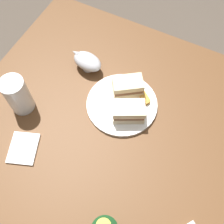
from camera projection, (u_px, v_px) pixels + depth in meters
name	position (u px, v px, depth m)	size (l,w,h in m)	color
ground_plane	(106.00, 179.00, 1.59)	(6.00, 6.00, 0.00)	#4C4238
dining_table	(104.00, 159.00, 1.27)	(1.00, 0.98, 0.73)	brown
plate	(122.00, 104.00, 0.98)	(0.25, 0.25, 0.01)	white
sandwich_half_left	(129.00, 111.00, 0.92)	(0.11, 0.12, 0.07)	beige
sandwich_half_right	(128.00, 86.00, 0.97)	(0.11, 0.12, 0.06)	beige
potato_wedge_front	(145.00, 97.00, 0.98)	(0.04, 0.02, 0.02)	gold
potato_wedge_middle	(142.00, 104.00, 0.96)	(0.04, 0.02, 0.02)	#AD702D
potato_wedge_back	(145.00, 100.00, 0.97)	(0.04, 0.02, 0.01)	#B77F33
pint_glass	(18.00, 97.00, 0.93)	(0.08, 0.08, 0.15)	white
gravy_boat	(87.00, 61.00, 1.03)	(0.09, 0.13, 0.07)	#B7B7BC
napkin	(23.00, 148.00, 0.91)	(0.11, 0.09, 0.01)	white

